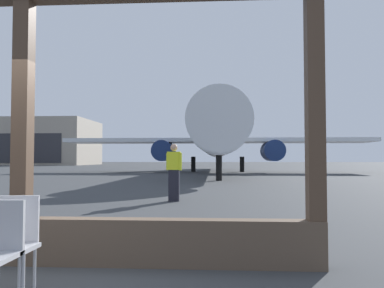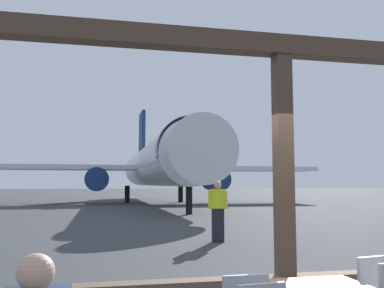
{
  "view_description": "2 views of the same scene",
  "coord_description": "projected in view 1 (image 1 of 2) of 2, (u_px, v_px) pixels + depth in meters",
  "views": [
    {
      "loc": [
        2.39,
        -4.6,
        1.28
      ],
      "look_at": [
        1.0,
        17.93,
        2.16
      ],
      "focal_mm": 35.85,
      "sensor_mm": 36.0,
      "label": 1
    },
    {
      "loc": [
        -2.19,
        -4.84,
        1.65
      ],
      "look_at": [
        2.87,
        18.6,
        3.91
      ],
      "focal_mm": 39.74,
      "sensor_mm": 36.0,
      "label": 2
    }
  ],
  "objects": [
    {
      "name": "distant_hangar",
      "position": [
        45.0,
        143.0,
        83.26
      ],
      "size": [
        20.25,
        16.88,
        9.66
      ],
      "color": "#9E9384",
      "rests_on": "ground"
    },
    {
      "name": "ground_plane",
      "position": [
        195.0,
        170.0,
        44.57
      ],
      "size": [
        220.0,
        220.0,
        0.0
      ],
      "primitive_type": "plane",
      "color": "#383A3D"
    },
    {
      "name": "airplane",
      "position": [
        218.0,
        137.0,
        35.46
      ],
      "size": [
        28.89,
        33.17,
        10.15
      ],
      "color": "silver",
      "rests_on": "ground"
    },
    {
      "name": "ground_crew_worker",
      "position": [
        174.0,
        171.0,
        11.62
      ],
      "size": [
        0.5,
        0.33,
        1.74
      ],
      "color": "black",
      "rests_on": "ground"
    },
    {
      "name": "cafe_chair_aisle_left",
      "position": [
        13.0,
        237.0,
        3.57
      ],
      "size": [
        0.45,
        0.45,
        0.93
      ],
      "color": "#B2B2B7",
      "rests_on": "ground"
    },
    {
      "name": "window_frame",
      "position": [
        22.0,
        158.0,
        4.73
      ],
      "size": [
        7.33,
        0.24,
        3.49
      ],
      "color": "brown",
      "rests_on": "ground"
    }
  ]
}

